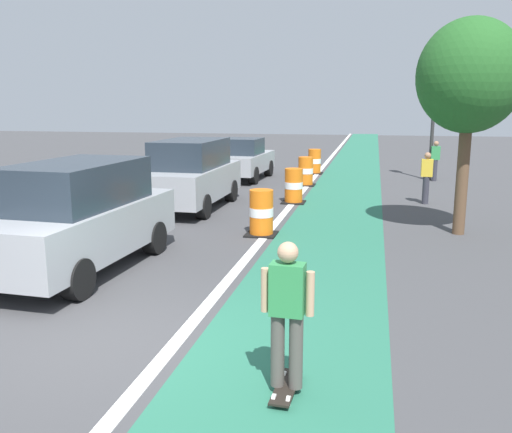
{
  "coord_description": "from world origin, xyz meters",
  "views": [
    {
      "loc": [
        3.34,
        -6.24,
        3.08
      ],
      "look_at": [
        1.33,
        3.18,
        1.1
      ],
      "focal_mm": 38.67,
      "sensor_mm": 36.0,
      "label": 1
    }
  ],
  "objects_px": {
    "traffic_barrel_far": "(314,162)",
    "pedestrian_crossing": "(426,176)",
    "traffic_barrel_front": "(261,213)",
    "pedestrian_waiting": "(435,160)",
    "traffic_barrel_back": "(306,172)",
    "traffic_light_corner": "(435,93)",
    "skateboarder_on_lane": "(287,313)",
    "parked_suv_second": "(191,174)",
    "parked_suv_nearest": "(79,216)",
    "street_tree_sidewalk": "(470,77)",
    "traffic_barrel_mid": "(294,186)",
    "parked_sedan_third": "(242,159)"
  },
  "relations": [
    {
      "from": "traffic_barrel_far",
      "to": "pedestrian_crossing",
      "type": "distance_m",
      "value": 8.05
    },
    {
      "from": "traffic_barrel_front",
      "to": "pedestrian_waiting",
      "type": "distance_m",
      "value": 11.75
    },
    {
      "from": "traffic_barrel_front",
      "to": "traffic_barrel_back",
      "type": "relative_size",
      "value": 1.0
    },
    {
      "from": "traffic_light_corner",
      "to": "pedestrian_crossing",
      "type": "xyz_separation_m",
      "value": [
        -0.64,
        -5.67,
        -2.64
      ]
    },
    {
      "from": "skateboarder_on_lane",
      "to": "parked_suv_second",
      "type": "xyz_separation_m",
      "value": [
        -4.45,
        10.06,
        0.12
      ]
    },
    {
      "from": "parked_suv_second",
      "to": "traffic_barrel_front",
      "type": "height_order",
      "value": "parked_suv_second"
    },
    {
      "from": "parked_suv_nearest",
      "to": "traffic_barrel_far",
      "type": "relative_size",
      "value": 4.29
    },
    {
      "from": "street_tree_sidewalk",
      "to": "traffic_barrel_far",
      "type": "bearing_deg",
      "value": 113.08
    },
    {
      "from": "parked_suv_nearest",
      "to": "traffic_barrel_mid",
      "type": "relative_size",
      "value": 4.29
    },
    {
      "from": "parked_sedan_third",
      "to": "traffic_barrel_mid",
      "type": "relative_size",
      "value": 3.83
    },
    {
      "from": "parked_sedan_third",
      "to": "pedestrian_crossing",
      "type": "height_order",
      "value": "parked_sedan_third"
    },
    {
      "from": "traffic_barrel_mid",
      "to": "street_tree_sidewalk",
      "type": "xyz_separation_m",
      "value": [
        4.49,
        -3.35,
        3.14
      ]
    },
    {
      "from": "traffic_barrel_far",
      "to": "street_tree_sidewalk",
      "type": "distance_m",
      "value": 12.26
    },
    {
      "from": "parked_sedan_third",
      "to": "traffic_barrel_back",
      "type": "height_order",
      "value": "parked_sedan_third"
    },
    {
      "from": "traffic_light_corner",
      "to": "pedestrian_waiting",
      "type": "height_order",
      "value": "traffic_light_corner"
    },
    {
      "from": "pedestrian_crossing",
      "to": "street_tree_sidewalk",
      "type": "distance_m",
      "value": 4.94
    },
    {
      "from": "pedestrian_crossing",
      "to": "pedestrian_waiting",
      "type": "height_order",
      "value": "same"
    },
    {
      "from": "parked_suv_second",
      "to": "traffic_barrel_back",
      "type": "bearing_deg",
      "value": 62.88
    },
    {
      "from": "skateboarder_on_lane",
      "to": "traffic_barrel_mid",
      "type": "height_order",
      "value": "skateboarder_on_lane"
    },
    {
      "from": "traffic_light_corner",
      "to": "street_tree_sidewalk",
      "type": "bearing_deg",
      "value": -91.19
    },
    {
      "from": "skateboarder_on_lane",
      "to": "pedestrian_crossing",
      "type": "xyz_separation_m",
      "value": [
        2.45,
        12.27,
        -0.05
      ]
    },
    {
      "from": "parked_sedan_third",
      "to": "street_tree_sidewalk",
      "type": "bearing_deg",
      "value": -48.61
    },
    {
      "from": "skateboarder_on_lane",
      "to": "traffic_barrel_far",
      "type": "xyz_separation_m",
      "value": [
        -1.76,
        19.13,
        -0.38
      ]
    },
    {
      "from": "traffic_barrel_mid",
      "to": "pedestrian_waiting",
      "type": "relative_size",
      "value": 0.68
    },
    {
      "from": "traffic_barrel_front",
      "to": "traffic_light_corner",
      "type": "xyz_separation_m",
      "value": [
        4.82,
        10.83,
        2.97
      ]
    },
    {
      "from": "parked_suv_second",
      "to": "pedestrian_waiting",
      "type": "height_order",
      "value": "parked_suv_second"
    },
    {
      "from": "traffic_barrel_mid",
      "to": "traffic_barrel_back",
      "type": "bearing_deg",
      "value": 91.45
    },
    {
      "from": "parked_suv_second",
      "to": "traffic_barrel_mid",
      "type": "distance_m",
      "value": 3.27
    },
    {
      "from": "parked_suv_second",
      "to": "traffic_barrel_back",
      "type": "xyz_separation_m",
      "value": [
        2.75,
        5.37,
        -0.5
      ]
    },
    {
      "from": "traffic_barrel_far",
      "to": "street_tree_sidewalk",
      "type": "bearing_deg",
      "value": -66.92
    },
    {
      "from": "parked_suv_nearest",
      "to": "pedestrian_waiting",
      "type": "distance_m",
      "value": 16.09
    },
    {
      "from": "traffic_barrel_front",
      "to": "traffic_barrel_far",
      "type": "distance_m",
      "value": 12.01
    },
    {
      "from": "traffic_barrel_front",
      "to": "pedestrian_waiting",
      "type": "height_order",
      "value": "pedestrian_waiting"
    },
    {
      "from": "traffic_barrel_back",
      "to": "traffic_barrel_far",
      "type": "height_order",
      "value": "same"
    },
    {
      "from": "parked_suv_nearest",
      "to": "traffic_barrel_front",
      "type": "height_order",
      "value": "parked_suv_nearest"
    },
    {
      "from": "parked_suv_nearest",
      "to": "street_tree_sidewalk",
      "type": "distance_m",
      "value": 9.06
    },
    {
      "from": "parked_suv_nearest",
      "to": "pedestrian_waiting",
      "type": "bearing_deg",
      "value": 61.33
    },
    {
      "from": "parked_sedan_third",
      "to": "traffic_barrel_front",
      "type": "height_order",
      "value": "parked_sedan_third"
    },
    {
      "from": "skateboarder_on_lane",
      "to": "parked_suv_second",
      "type": "distance_m",
      "value": 11.0
    },
    {
      "from": "parked_sedan_third",
      "to": "pedestrian_crossing",
      "type": "distance_m",
      "value": 8.16
    },
    {
      "from": "traffic_barrel_back",
      "to": "traffic_barrel_mid",
      "type": "bearing_deg",
      "value": -88.55
    },
    {
      "from": "traffic_barrel_mid",
      "to": "street_tree_sidewalk",
      "type": "bearing_deg",
      "value": -36.73
    },
    {
      "from": "parked_suv_nearest",
      "to": "pedestrian_waiting",
      "type": "height_order",
      "value": "parked_suv_nearest"
    },
    {
      "from": "parked_suv_second",
      "to": "street_tree_sidewalk",
      "type": "relative_size",
      "value": 0.92
    },
    {
      "from": "traffic_barrel_front",
      "to": "street_tree_sidewalk",
      "type": "xyz_separation_m",
      "value": [
        4.62,
        1.11,
        3.14
      ]
    },
    {
      "from": "parked_suv_second",
      "to": "traffic_barrel_back",
      "type": "height_order",
      "value": "parked_suv_second"
    },
    {
      "from": "parked_suv_second",
      "to": "traffic_barrel_far",
      "type": "relative_size",
      "value": 4.24
    },
    {
      "from": "parked_suv_nearest",
      "to": "traffic_barrel_back",
      "type": "relative_size",
      "value": 4.29
    },
    {
      "from": "skateboarder_on_lane",
      "to": "traffic_barrel_far",
      "type": "bearing_deg",
      "value": 95.25
    },
    {
      "from": "parked_sedan_third",
      "to": "pedestrian_crossing",
      "type": "relative_size",
      "value": 2.59
    }
  ]
}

